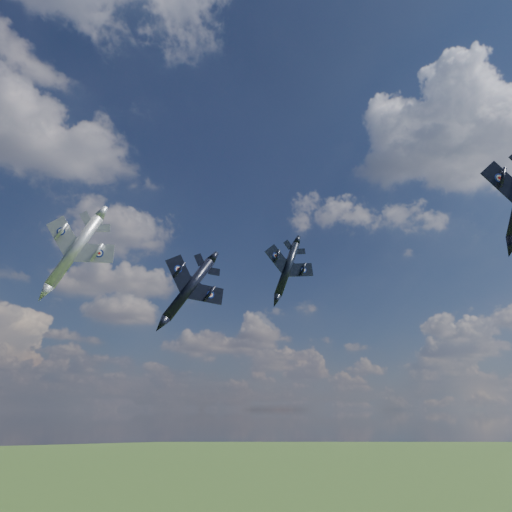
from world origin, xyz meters
name	(u,v)px	position (x,y,z in m)	size (l,w,h in m)	color
jet_lead_navy	(189,289)	(1.63, 18.78, 77.95)	(10.60, 14.78, 3.06)	black
jet_high_navy	(287,269)	(25.78, 33.69, 87.52)	(11.34, 15.81, 3.27)	black
jet_left_silver	(75,251)	(-13.94, 23.07, 82.79)	(11.53, 16.07, 3.32)	gray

